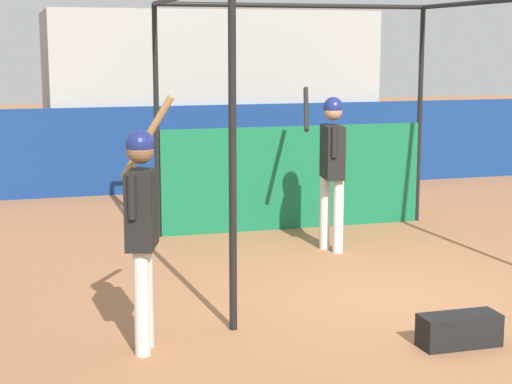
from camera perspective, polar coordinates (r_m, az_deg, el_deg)
ground_plane at (r=8.87m, az=9.05°, el=-7.03°), size 60.00×60.00×0.00m
outfield_wall at (r=15.14m, az=-2.09°, el=3.00°), size 24.00×0.12×1.50m
bleacher_section at (r=16.67m, az=-3.51°, el=6.51°), size 5.95×3.20×3.18m
batting_cage at (r=11.19m, az=3.67°, el=3.42°), size 3.89×4.01×3.09m
player_batter at (r=10.57m, az=5.07°, el=2.35°), size 0.52×0.94×2.02m
player_waiting at (r=7.10m, az=-7.63°, el=-1.69°), size 0.51×0.80×2.14m
equipment_bag at (r=7.62m, az=13.39°, el=-8.94°), size 0.70×0.28×0.28m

